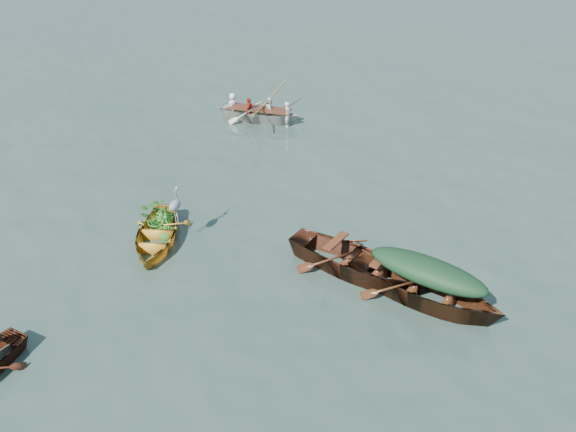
# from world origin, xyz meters

# --- Properties ---
(ground) EXTENTS (140.00, 140.00, 0.00)m
(ground) POSITION_xyz_m (0.00, 0.00, 0.00)
(ground) COLOR #364C42
(ground) RESTS_ON ground
(yellow_dinghy) EXTENTS (2.46, 3.61, 0.91)m
(yellow_dinghy) POSITION_xyz_m (-2.71, 1.31, 0.00)
(yellow_dinghy) COLOR gold
(yellow_dinghy) RESTS_ON ground
(green_tarp_boat) EXTENTS (4.89, 2.58, 1.11)m
(green_tarp_boat) POSITION_xyz_m (3.79, 1.42, 0.00)
(green_tarp_boat) COLOR #522813
(green_tarp_boat) RESTS_ON ground
(open_wooden_boat) EXTENTS (4.97, 2.63, 1.13)m
(open_wooden_boat) POSITION_xyz_m (2.23, 1.82, 0.00)
(open_wooden_boat) COLOR #582516
(open_wooden_boat) RESTS_ON ground
(rowed_boat) EXTENTS (4.19, 1.53, 0.97)m
(rowed_boat) POSITION_xyz_m (-3.39, 9.43, 0.00)
(rowed_boat) COLOR silver
(rowed_boat) RESTS_ON ground
(green_tarp_cover) EXTENTS (2.69, 1.42, 0.52)m
(green_tarp_cover) POSITION_xyz_m (3.79, 1.42, 0.81)
(green_tarp_cover) COLOR #15341C
(green_tarp_cover) RESTS_ON green_tarp_boat
(thwart_benches) EXTENTS (2.52, 1.46, 0.04)m
(thwart_benches) POSITION_xyz_m (2.23, 1.82, 0.59)
(thwart_benches) COLOR #562714
(thwart_benches) RESTS_ON open_wooden_boat
(heron) EXTENTS (0.40, 0.47, 0.92)m
(heron) POSITION_xyz_m (-2.21, 1.54, 0.91)
(heron) COLOR #95979D
(heron) RESTS_ON yellow_dinghy
(dinghy_weeds) EXTENTS (0.96, 1.08, 0.60)m
(dinghy_weeds) POSITION_xyz_m (-2.87, 1.83, 0.75)
(dinghy_weeds) COLOR #316219
(dinghy_weeds) RESTS_ON yellow_dinghy
(rowers) EXTENTS (2.95, 1.32, 0.76)m
(rowers) POSITION_xyz_m (-3.39, 9.43, 0.86)
(rowers) COLOR silver
(rowers) RESTS_ON rowed_boat
(oars) EXTENTS (0.79, 2.64, 0.06)m
(oars) POSITION_xyz_m (-3.39, 9.43, 0.51)
(oars) COLOR olive
(oars) RESTS_ON rowed_boat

